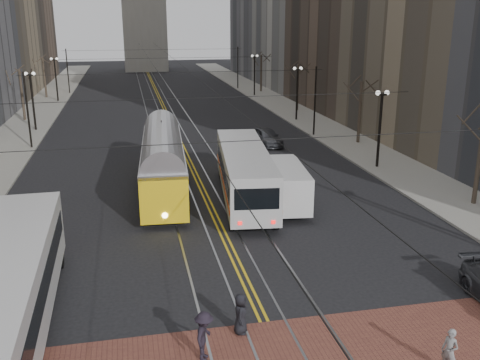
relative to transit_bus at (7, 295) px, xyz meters
name	(u,v)px	position (x,y,z in m)	size (l,w,h in m)	color
ground	(258,309)	(9.06, 0.00, -1.63)	(260.00, 260.00, 0.00)	black
sidewalk_left	(33,119)	(-5.94, 45.00, -1.56)	(5.00, 140.00, 0.15)	gray
sidewalk_right	(289,109)	(24.06, 45.00, -1.56)	(5.00, 140.00, 0.15)	gray
streetcar_rails	(167,114)	(9.06, 45.00, -1.63)	(4.80, 130.00, 0.02)	gray
centre_lines	(167,114)	(9.06, 45.00, -1.62)	(0.42, 130.00, 0.01)	gold
lamp_posts	(180,114)	(9.06, 28.75, 1.17)	(27.60, 57.20, 5.60)	black
street_trees	(174,103)	(9.06, 35.25, 1.17)	(31.68, 53.28, 5.60)	#382D23
trolley_wires	(174,94)	(9.06, 34.83, 2.14)	(25.96, 120.00, 6.60)	black
transit_bus	(7,295)	(0.00, 0.00, 0.00)	(2.72, 13.06, 3.27)	silver
streetcar	(163,167)	(6.56, 15.75, 0.02)	(2.60, 14.00, 3.30)	yellow
rear_bus	(245,175)	(11.36, 12.91, -0.02)	(2.69, 12.39, 3.23)	#B8B8B8
cargo_van	(284,187)	(13.36, 10.97, -0.35)	(2.23, 5.81, 2.57)	silver
sedan_grey	(266,137)	(16.49, 27.11, -0.85)	(1.86, 4.62, 1.57)	#43454C
pedestrian_a	(241,314)	(8.04, -1.50, -0.86)	(0.75, 0.49, 1.53)	black
pedestrian_b	(450,351)	(14.09, -5.06, -0.86)	(0.55, 0.36, 1.52)	gray
pedestrian_d	(204,336)	(6.55, -2.77, -0.76)	(1.12, 0.64, 1.73)	black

